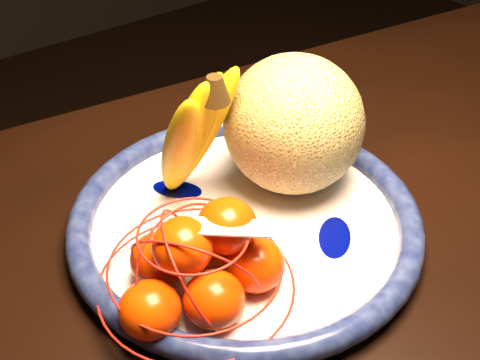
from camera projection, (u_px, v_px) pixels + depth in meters
dining_table at (467, 285)px, 0.81m from camera, size 1.68×1.12×0.79m
fruit_bowl at (245, 222)px, 0.75m from camera, size 0.40×0.40×0.03m
cantaloupe at (294, 124)px, 0.76m from camera, size 0.16×0.16×0.16m
banana_bunch at (190, 131)px, 0.73m from camera, size 0.12×0.12×0.19m
mandarin_bag at (200, 264)px, 0.65m from camera, size 0.24×0.24×0.12m
price_tag at (231, 227)px, 0.62m from camera, size 0.08×0.06×0.01m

